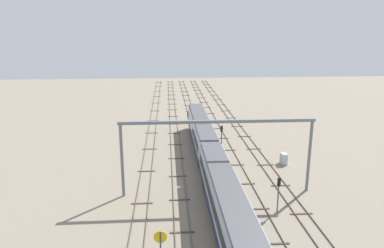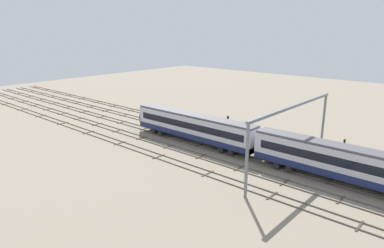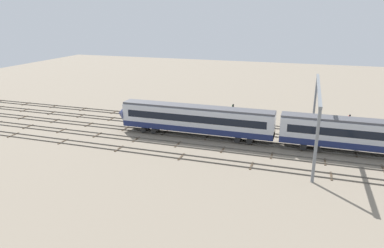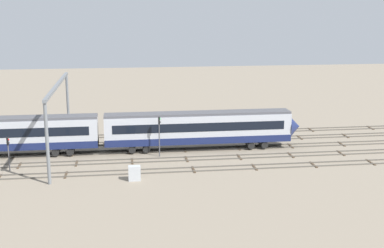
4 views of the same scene
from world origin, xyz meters
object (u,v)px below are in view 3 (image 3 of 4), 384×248
Objects in this scene: relay_cabinet at (261,117)px; signal_light_trackside_approach at (349,123)px; overhead_gantry at (317,101)px; signal_light_trackside_departure at (233,115)px.

signal_light_trackside_approach is at bearing 159.59° from relay_cabinet.
overhead_gantry is 8.90m from signal_light_trackside_approach.
overhead_gantry reaches higher than relay_cabinet.
signal_light_trackside_approach is 2.44× the size of relay_cabinet.
signal_light_trackside_departure is at bearing -10.87° from overhead_gantry.
signal_light_trackside_departure is at bearing 69.09° from relay_cabinet.
overhead_gantry is 15.47m from relay_cabinet.
overhead_gantry is at bearing 128.81° from relay_cabinet.
signal_light_trackside_departure is 3.13× the size of relay_cabinet.
overhead_gantry is 14.11× the size of relay_cabinet.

